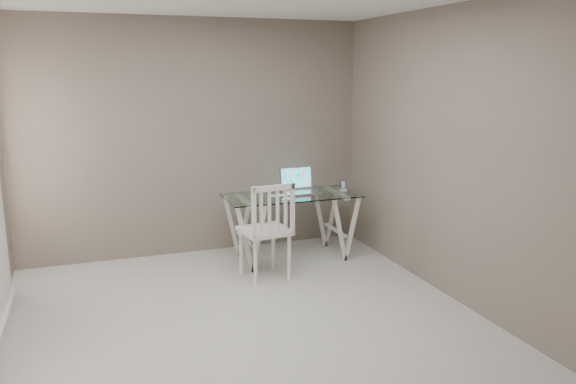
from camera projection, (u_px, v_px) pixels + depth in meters
name	position (u px, v px, depth m)	size (l,w,h in m)	color
room	(238.00, 123.00, 4.28)	(4.50, 4.52, 2.71)	#ACAAA5
desk	(291.00, 226.00, 6.38)	(1.50, 0.70, 0.75)	silver
chair	(268.00, 227.00, 5.69)	(0.52, 0.52, 1.02)	silver
laptop	(299.00, 186.00, 6.44)	(0.40, 0.32, 0.28)	#B8B9BD
keyboard	(281.00, 195.00, 6.25)	(0.28, 0.12, 0.01)	silver
mouse	(288.00, 199.00, 6.03)	(0.11, 0.07, 0.04)	white
phone_dock	(343.00, 188.00, 6.53)	(0.06, 0.06, 0.12)	white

